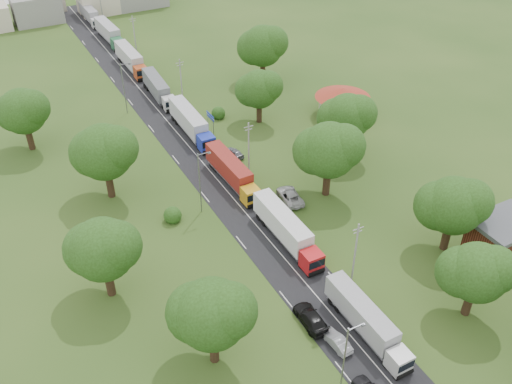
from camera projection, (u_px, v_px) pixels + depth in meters
ground at (286, 260)px, 75.12m from camera, size 260.00×260.00×0.00m
road at (221, 184)px, 89.43m from camera, size 8.00×200.00×0.04m
info_sign at (210, 119)px, 100.41m from camera, size 0.12×3.10×4.10m
pole_1 at (355, 252)px, 69.50m from camera, size 1.60×0.24×9.00m
pole_2 at (249, 147)px, 89.53m from camera, size 1.60×0.24×9.00m
pole_3 at (181, 80)px, 109.56m from camera, size 1.60×0.24×9.00m
pole_4 at (134, 35)px, 129.58m from camera, size 1.60×0.24×9.00m
pole_5 at (100, 1)px, 149.61m from camera, size 1.60×0.24×9.00m
lamp_0 at (346, 359)px, 55.52m from camera, size 2.03×0.22×10.00m
lamp_1 at (201, 180)px, 80.56m from camera, size 2.03×0.22×10.00m
lamp_2 at (124, 86)px, 105.59m from camera, size 2.03×0.22×10.00m
tree_2 at (476, 272)px, 63.89m from camera, size 8.00×8.00×10.10m
tree_3 at (453, 205)px, 72.99m from camera, size 8.80×8.80×11.07m
tree_4 at (329, 150)px, 82.82m from camera, size 9.60×9.60×12.05m
tree_5 at (347, 117)px, 92.36m from camera, size 8.80×8.80×11.07m
tree_6 at (259, 89)px, 102.18m from camera, size 8.00×8.00×10.10m
tree_7 at (262, 46)px, 115.66m from camera, size 9.60×9.60×12.05m
tree_10 at (211, 313)px, 58.09m from camera, size 8.80×8.80×11.07m
tree_11 at (102, 249)px, 66.12m from camera, size 8.80×8.80×11.07m
tree_12 at (104, 152)px, 82.38m from camera, size 9.60×9.60×12.05m
tree_13 at (22, 111)px, 93.96m from camera, size 8.80×8.80×11.07m
house_brick at (503, 236)px, 75.00m from camera, size 8.60×6.60×5.20m
house_cream at (343, 97)px, 106.01m from camera, size 10.08×10.08×5.80m
distant_town at (78, 3)px, 152.03m from camera, size 52.00×8.00×8.00m
truck_0 at (366, 320)px, 64.14m from camera, size 2.37×13.66×3.79m
truck_1 at (286, 229)px, 76.98m from camera, size 2.60×14.96×4.15m
truck_2 at (232, 171)px, 88.47m from camera, size 2.69×14.49×4.01m
truck_3 at (191, 123)px, 100.89m from camera, size 2.93×15.51×4.30m
truck_4 at (158, 88)px, 112.74m from camera, size 3.14×14.24×3.93m
truck_5 at (131, 59)px, 124.33m from camera, size 2.68×15.17×4.20m
truck_6 at (109, 32)px, 137.65m from camera, size 3.03×15.07×4.17m
truck_7 at (90, 14)px, 149.18m from camera, size 2.39×13.53×3.75m
car_lane_mid at (337, 341)px, 63.35m from camera, size 1.72×4.26×1.38m
car_lane_rear at (311, 318)px, 65.92m from camera, size 2.61×5.80×1.65m
car_verge_near at (290, 196)px, 85.38m from camera, size 3.66×6.33×1.66m
car_verge_far at (234, 153)px, 95.70m from camera, size 2.31×4.29×1.39m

